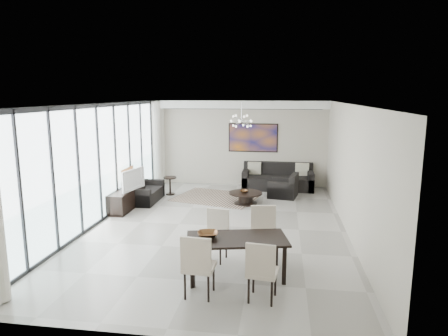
% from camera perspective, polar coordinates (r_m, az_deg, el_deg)
% --- Properties ---
extents(room_shell, '(6.00, 9.00, 2.90)m').
position_cam_1_polar(room_shell, '(9.27, 1.92, 0.12)').
color(room_shell, '#A8A39B').
rests_on(room_shell, ground).
extents(window_wall, '(0.37, 8.95, 2.90)m').
position_cam_1_polar(window_wall, '(10.18, -16.99, 0.70)').
color(window_wall, silver).
rests_on(window_wall, floor).
extents(soffit, '(5.98, 0.40, 0.26)m').
position_cam_1_polar(soffit, '(13.45, 2.03, 9.04)').
color(soffit, white).
rests_on(soffit, room_shell).
extents(painting, '(1.68, 0.04, 0.98)m').
position_cam_1_polar(painting, '(13.65, 4.17, 4.32)').
color(painting, '#B76419').
rests_on(painting, room_shell).
extents(chandelier, '(0.66, 0.66, 0.71)m').
position_cam_1_polar(chandelier, '(11.65, 2.52, 6.72)').
color(chandelier, silver).
rests_on(chandelier, room_shell).
extents(rug, '(2.75, 2.36, 0.01)m').
position_cam_1_polar(rug, '(12.23, -1.11, -4.23)').
color(rug, black).
rests_on(rug, floor).
extents(coffee_table, '(0.95, 0.95, 0.33)m').
position_cam_1_polar(coffee_table, '(11.55, 3.10, -4.20)').
color(coffee_table, black).
rests_on(coffee_table, floor).
extents(bowl_coffee, '(0.26, 0.26, 0.07)m').
position_cam_1_polar(bowl_coffee, '(11.48, 2.88, -3.36)').
color(bowl_coffee, brown).
rests_on(bowl_coffee, coffee_table).
extents(sofa_main, '(2.33, 0.95, 0.85)m').
position_cam_1_polar(sofa_main, '(13.44, 7.68, -1.73)').
color(sofa_main, black).
rests_on(sofa_main, floor).
extents(loveseat, '(0.81, 1.44, 0.72)m').
position_cam_1_polar(loveseat, '(12.02, -11.49, -3.54)').
color(loveseat, black).
rests_on(loveseat, floor).
extents(armchair, '(0.96, 1.00, 0.72)m').
position_cam_1_polar(armchair, '(12.42, 8.61, -2.97)').
color(armchair, black).
rests_on(armchair, floor).
extents(side_table, '(0.41, 0.41, 0.56)m').
position_cam_1_polar(side_table, '(12.64, -7.72, -2.10)').
color(side_table, black).
rests_on(side_table, floor).
extents(tv_console, '(0.49, 1.74, 0.54)m').
position_cam_1_polar(tv_console, '(11.42, -13.79, -4.24)').
color(tv_console, black).
rests_on(tv_console, floor).
extents(television, '(0.36, 1.01, 0.58)m').
position_cam_1_polar(television, '(11.18, -13.26, -1.58)').
color(television, gray).
rests_on(television, tv_console).
extents(dining_table, '(1.85, 1.20, 0.71)m').
position_cam_1_polar(dining_table, '(6.95, 1.85, -10.60)').
color(dining_table, black).
rests_on(dining_table, floor).
extents(dining_chair_sw, '(0.49, 0.49, 1.03)m').
position_cam_1_polar(dining_chair_sw, '(6.29, -3.77, -13.30)').
color(dining_chair_sw, beige).
rests_on(dining_chair_sw, floor).
extents(dining_chair_se, '(0.50, 0.50, 0.97)m').
position_cam_1_polar(dining_chair_se, '(6.20, 5.38, -14.03)').
color(dining_chair_se, beige).
rests_on(dining_chair_se, floor).
extents(dining_chair_nw, '(0.51, 0.51, 0.96)m').
position_cam_1_polar(dining_chair_nw, '(7.72, -1.11, -8.97)').
color(dining_chair_nw, beige).
rests_on(dining_chair_nw, floor).
extents(dining_chair_ne, '(0.55, 0.55, 1.04)m').
position_cam_1_polar(dining_chair_ne, '(7.70, 5.71, -8.71)').
color(dining_chair_ne, beige).
rests_on(dining_chair_ne, floor).
extents(bowl_dining, '(0.43, 0.43, 0.09)m').
position_cam_1_polar(bowl_dining, '(6.95, -2.34, -9.46)').
color(bowl_dining, brown).
rests_on(bowl_dining, dining_table).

